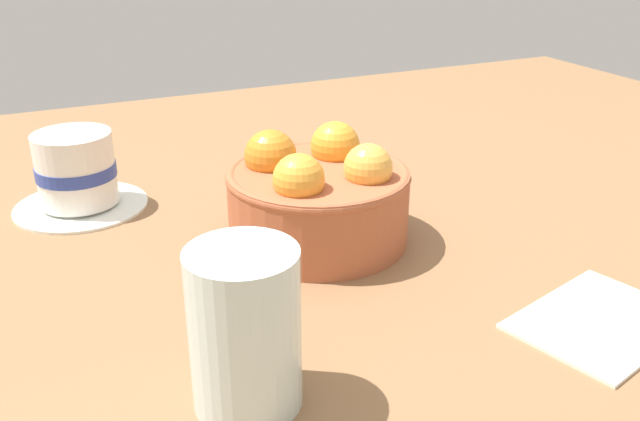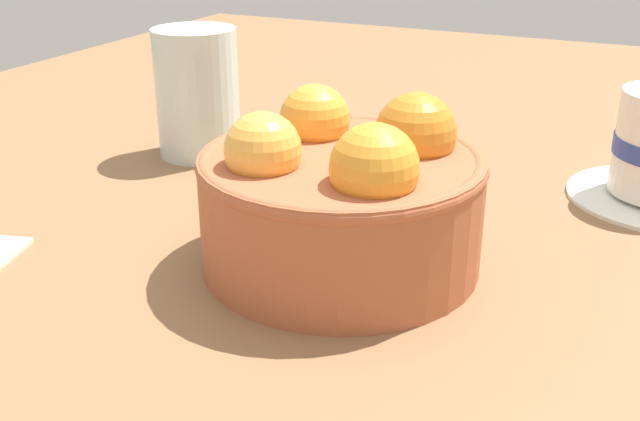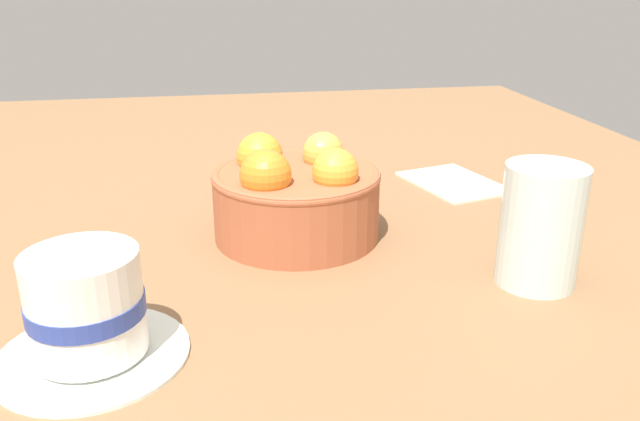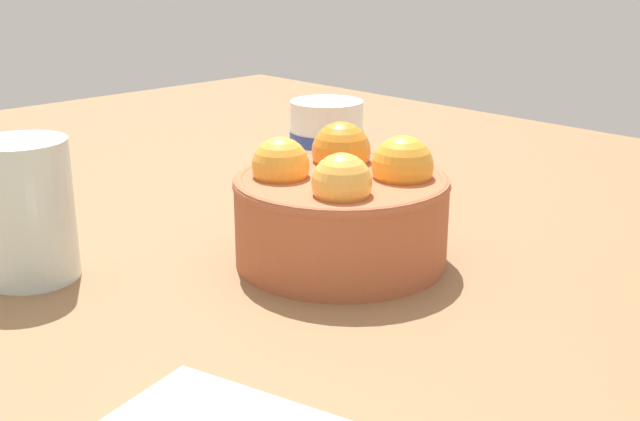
{
  "view_description": "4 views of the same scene",
  "coord_description": "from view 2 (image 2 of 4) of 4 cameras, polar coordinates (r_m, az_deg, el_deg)",
  "views": [
    {
      "loc": [
        24.2,
        52.4,
        28.52
      ],
      "look_at": [
        -0.29,
        -0.23,
        2.79
      ],
      "focal_mm": 38.69,
      "sensor_mm": 36.0,
      "label": 1
    },
    {
      "loc": [
        -37.68,
        -16.31,
        21.15
      ],
      "look_at": [
        0.62,
        1.65,
        2.91
      ],
      "focal_mm": 42.76,
      "sensor_mm": 36.0,
      "label": 2
    },
    {
      "loc": [
        59.86,
        -8.06,
        25.78
      ],
      "look_at": [
        0.29,
        2.32,
        2.71
      ],
      "focal_mm": 36.21,
      "sensor_mm": 36.0,
      "label": 3
    },
    {
      "loc": [
        -41.23,
        42.17,
        23.56
      ],
      "look_at": [
        0.35,
        1.93,
        4.51
      ],
      "focal_mm": 45.17,
      "sensor_mm": 36.0,
      "label": 4
    }
  ],
  "objects": [
    {
      "name": "water_glass",
      "position": [
        0.64,
        -9.17,
        8.69
      ],
      "size": [
        6.84,
        6.84,
        10.5
      ],
      "primitive_type": "cylinder",
      "color": "silver",
      "rests_on": "ground_plane"
    },
    {
      "name": "terracotta_bowl",
      "position": [
        0.44,
        1.68,
        1.13
      ],
      "size": [
        16.67,
        16.67,
        10.11
      ],
      "color": "#AD5938",
      "rests_on": "ground_plane"
    },
    {
      "name": "ground_plane",
      "position": [
        0.47,
        1.5,
        -6.03
      ],
      "size": [
        157.17,
        115.64,
        3.89
      ],
      "primitive_type": "cube",
      "color": "brown"
    }
  ]
}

